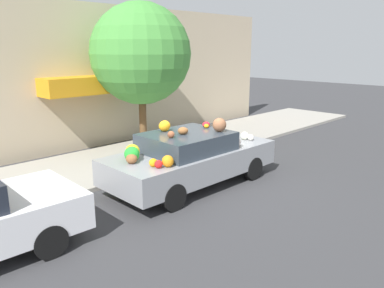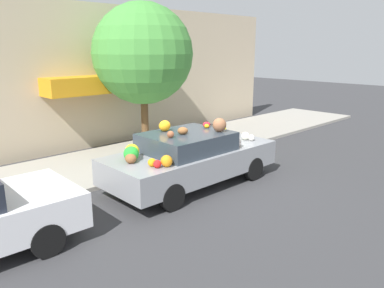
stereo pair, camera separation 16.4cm
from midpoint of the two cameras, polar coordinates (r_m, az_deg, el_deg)
ground_plane at (r=9.56m, az=-0.19°, el=-5.87°), size 60.00×60.00×0.00m
sidewalk_curb at (r=11.55m, az=-9.49°, el=-2.19°), size 24.00×3.20×0.11m
building_facade at (r=13.01m, az=-15.61°, el=9.69°), size 18.00×1.20×4.74m
street_tree at (r=12.24m, az=-7.12°, el=13.45°), size 3.18×3.18×4.62m
fire_hydrant at (r=10.25m, az=-8.13°, el=-1.94°), size 0.20×0.20×0.70m
art_car at (r=9.18m, az=0.29°, el=-2.00°), size 4.45×1.90×1.68m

